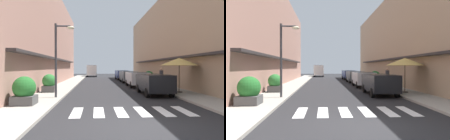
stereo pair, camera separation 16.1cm
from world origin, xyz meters
TOP-DOWN VIEW (x-y plane):
  - ground_plane at (0.00, 15.40)m, footprint 84.72×84.72m
  - sidewalk_left at (-4.71, 15.40)m, footprint 2.22×53.91m
  - sidewalk_right at (4.71, 15.40)m, footprint 2.22×53.91m
  - building_row_left at (-8.31, 16.33)m, footprint 5.50×36.66m
  - building_row_right at (8.31, 16.33)m, footprint 5.50×36.66m
  - crosswalk at (-0.00, 2.31)m, footprint 5.20×2.20m
  - parked_car_near at (2.55, 7.90)m, footprint 1.82×4.31m
  - parked_car_mid at (2.55, 14.11)m, footprint 1.82×4.27m
  - parked_car_far at (2.55, 20.09)m, footprint 1.89×4.08m
  - parked_car_distant at (2.55, 26.41)m, footprint 1.94×4.04m
  - delivery_van at (-2.40, 37.99)m, footprint 2.02×5.40m
  - street_lamp at (-3.78, 6.31)m, footprint 1.19×0.28m
  - cafe_umbrella at (4.55, 8.29)m, footprint 2.77×2.77m
  - planter_corner at (-5.06, 3.81)m, footprint 1.12×1.12m
  - planter_midblock at (-5.02, 9.20)m, footprint 1.01×1.01m
  - planter_far at (4.17, 15.77)m, footprint 1.13×1.13m
  - pedestrian_walking_near at (4.15, 11.29)m, footprint 0.34×0.34m

SIDE VIEW (x-z plane):
  - ground_plane at x=0.00m, z-range 0.00..0.00m
  - crosswalk at x=0.00m, z-range 0.00..0.01m
  - sidewalk_left at x=-4.71m, z-range 0.00..0.12m
  - sidewalk_right at x=4.71m, z-range 0.00..0.12m
  - planter_midblock at x=-5.02m, z-range 0.11..1.44m
  - planter_corner at x=-5.06m, z-range 0.10..1.49m
  - planter_far at x=4.17m, z-range 0.10..1.53m
  - parked_car_distant at x=2.55m, z-range 0.19..1.66m
  - parked_car_far at x=2.55m, z-range 0.19..1.66m
  - parked_car_mid at x=2.55m, z-range 0.19..1.66m
  - parked_car_near at x=2.55m, z-range 0.19..1.66m
  - pedestrian_walking_near at x=4.15m, z-range 0.17..1.97m
  - delivery_van at x=-2.40m, z-range 0.22..2.59m
  - cafe_umbrella at x=4.55m, z-range 1.10..3.62m
  - street_lamp at x=-3.78m, z-range 0.68..5.19m
  - building_row_right at x=8.31m, z-range 0.00..9.95m
  - building_row_left at x=-8.31m, z-range 0.00..10.47m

